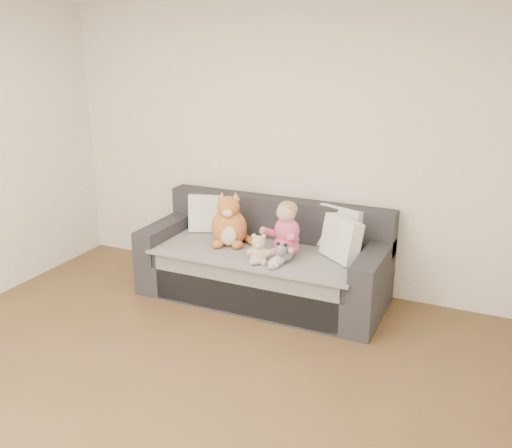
{
  "coord_description": "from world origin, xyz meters",
  "views": [
    {
      "loc": [
        1.93,
        -2.35,
        2.28
      ],
      "look_at": [
        0.0,
        1.87,
        0.75
      ],
      "focal_mm": 40.0,
      "sensor_mm": 36.0,
      "label": 1
    }
  ],
  "objects_px": {
    "toddler": "(284,234)",
    "plush_cat": "(229,225)",
    "sippy_cup": "(262,253)",
    "sofa": "(265,264)",
    "teddy_bear": "(259,251)"
  },
  "relations": [
    {
      "from": "sippy_cup",
      "to": "sofa",
      "type": "bearing_deg",
      "value": 109.82
    },
    {
      "from": "toddler",
      "to": "sippy_cup",
      "type": "height_order",
      "value": "toddler"
    },
    {
      "from": "toddler",
      "to": "teddy_bear",
      "type": "height_order",
      "value": "toddler"
    },
    {
      "from": "plush_cat",
      "to": "teddy_bear",
      "type": "distance_m",
      "value": 0.54
    },
    {
      "from": "plush_cat",
      "to": "sippy_cup",
      "type": "xyz_separation_m",
      "value": [
        0.44,
        -0.25,
        -0.12
      ]
    },
    {
      "from": "sofa",
      "to": "plush_cat",
      "type": "xyz_separation_m",
      "value": [
        -0.33,
        -0.06,
        0.35
      ]
    },
    {
      "from": "plush_cat",
      "to": "teddy_bear",
      "type": "bearing_deg",
      "value": -55.16
    },
    {
      "from": "toddler",
      "to": "sippy_cup",
      "type": "distance_m",
      "value": 0.26
    },
    {
      "from": "sippy_cup",
      "to": "toddler",
      "type": "bearing_deg",
      "value": 54.01
    },
    {
      "from": "plush_cat",
      "to": "sippy_cup",
      "type": "distance_m",
      "value": 0.52
    },
    {
      "from": "sofa",
      "to": "teddy_bear",
      "type": "distance_m",
      "value": 0.47
    },
    {
      "from": "plush_cat",
      "to": "sippy_cup",
      "type": "relative_size",
      "value": 3.97
    },
    {
      "from": "plush_cat",
      "to": "toddler",
      "type": "bearing_deg",
      "value": -26.91
    },
    {
      "from": "toddler",
      "to": "plush_cat",
      "type": "distance_m",
      "value": 0.57
    },
    {
      "from": "toddler",
      "to": "teddy_bear",
      "type": "distance_m",
      "value": 0.29
    }
  ]
}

